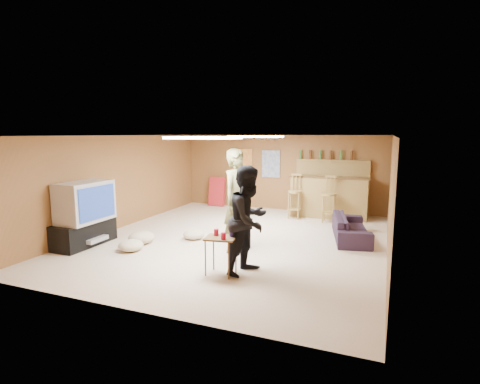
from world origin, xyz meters
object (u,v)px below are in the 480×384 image
at_px(person_olive, 237,201).
at_px(sofa, 351,227).
at_px(person_black, 249,220).
at_px(bar_counter, 329,197).
at_px(tray_table, 221,256).
at_px(tv_body, 85,202).

bearing_deg(person_olive, sofa, -32.99).
distance_m(person_olive, person_black, 1.15).
height_order(bar_counter, person_black, person_black).
height_order(bar_counter, person_olive, person_olive).
bearing_deg(sofa, person_olive, 119.01).
relative_size(bar_counter, tray_table, 3.23).
relative_size(person_olive, person_black, 1.13).
bearing_deg(bar_counter, person_olive, -107.95).
distance_m(sofa, tray_table, 3.37).
bearing_deg(bar_counter, person_black, -97.32).
relative_size(bar_counter, sofa, 1.15).
height_order(person_olive, tray_table, person_olive).
bearing_deg(person_black, tray_table, 138.16).
bearing_deg(sofa, person_black, 141.39).
height_order(bar_counter, tray_table, bar_counter).
height_order(person_black, tray_table, person_black).
bearing_deg(person_olive, person_black, -132.08).
relative_size(bar_counter, person_black, 1.14).
xyz_separation_m(tv_body, tray_table, (3.17, -0.45, -0.59)).
bearing_deg(tv_body, tray_table, -8.00).
distance_m(tv_body, person_olive, 3.06).
bearing_deg(bar_counter, tray_table, -101.35).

